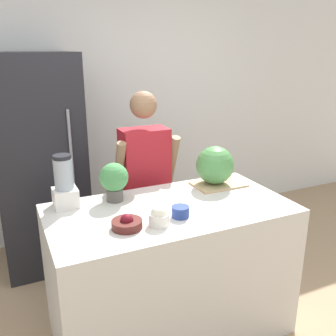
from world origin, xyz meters
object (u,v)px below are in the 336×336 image
(potted_plant, at_px, (114,180))
(person, at_px, (145,188))
(bowl_cherries, at_px, (127,223))
(refrigerator, at_px, (39,163))
(watermelon, at_px, (215,165))
(bowl_cream, at_px, (159,217))
(bowl_small_blue, at_px, (180,212))
(blender, at_px, (64,184))

(potted_plant, bearing_deg, person, 47.38)
(bowl_cherries, relative_size, potted_plant, 0.67)
(refrigerator, bearing_deg, watermelon, -44.42)
(person, bearing_deg, watermelon, -47.72)
(bowl_cream, bearing_deg, potted_plant, 105.01)
(bowl_small_blue, bearing_deg, bowl_cherries, -179.12)
(person, xyz_separation_m, bowl_small_blue, (-0.09, -0.81, 0.14))
(person, relative_size, bowl_small_blue, 15.00)
(refrigerator, xyz_separation_m, bowl_small_blue, (0.64, -1.47, 0.03))
(bowl_cherries, distance_m, bowl_cream, 0.18)
(refrigerator, height_order, bowl_cherries, refrigerator)
(watermelon, xyz_separation_m, potted_plant, (-0.75, 0.02, -0.00))
(potted_plant, bearing_deg, bowl_cherries, -97.70)
(person, relative_size, bowl_cherries, 9.13)
(bowl_cream, height_order, potted_plant, potted_plant)
(person, xyz_separation_m, potted_plant, (-0.37, -0.40, 0.26))
(watermelon, height_order, bowl_cherries, watermelon)
(bowl_cherries, relative_size, bowl_cream, 1.45)
(bowl_cream, height_order, blender, blender)
(bowl_small_blue, bearing_deg, person, 83.80)
(refrigerator, relative_size, bowl_cherries, 10.71)
(bowl_cream, bearing_deg, refrigerator, 107.47)
(refrigerator, distance_m, watermelon, 1.56)
(bowl_cream, xyz_separation_m, potted_plant, (-0.12, 0.45, 0.09))
(bowl_cream, bearing_deg, watermelon, 34.41)
(person, bearing_deg, blender, -151.80)
(bowl_small_blue, bearing_deg, refrigerator, 113.44)
(person, relative_size, blender, 4.65)
(bowl_cherries, height_order, bowl_cream, bowl_cream)
(watermelon, xyz_separation_m, bowl_cherries, (-0.81, -0.39, -0.12))
(bowl_small_blue, bearing_deg, bowl_cream, -163.42)
(bowl_small_blue, height_order, blender, blender)
(bowl_cream, relative_size, bowl_small_blue, 1.14)
(person, bearing_deg, bowl_cream, -106.17)
(blender, relative_size, potted_plant, 1.32)
(refrigerator, distance_m, bowl_cherries, 1.51)
(bowl_small_blue, xyz_separation_m, blender, (-0.59, 0.44, 0.12))
(bowl_cherries, bearing_deg, bowl_small_blue, 0.88)
(watermelon, relative_size, blender, 0.81)
(refrigerator, xyz_separation_m, bowl_cream, (0.48, -1.52, 0.05))
(blender, xyz_separation_m, potted_plant, (0.31, -0.04, -0.00))
(person, bearing_deg, refrigerator, 137.50)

